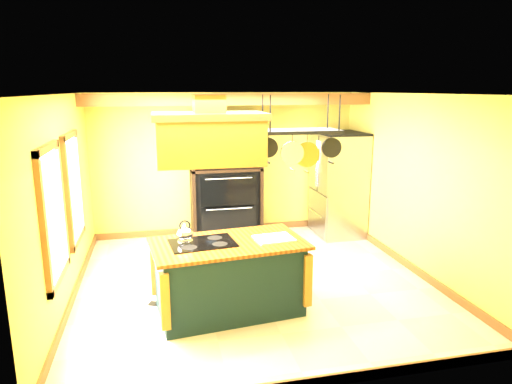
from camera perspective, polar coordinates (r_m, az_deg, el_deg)
name	(u,v)px	position (r m, az deg, el deg)	size (l,w,h in m)	color
floor	(254,282)	(6.81, -0.24, -11.20)	(5.00, 5.00, 0.00)	beige
ceiling	(254,94)	(6.22, -0.26, 12.17)	(5.00, 5.00, 0.00)	white
wall_back	(226,164)	(8.79, -3.74, 3.49)	(5.00, 0.02, 2.70)	gold
wall_front	(315,254)	(4.07, 7.38, -7.72)	(5.00, 0.02, 2.70)	gold
wall_left	(64,202)	(6.35, -22.89, -1.14)	(0.02, 5.00, 2.70)	gold
wall_right	(415,184)	(7.32, 19.25, 0.90)	(0.02, 5.00, 2.70)	gold
ceiling_beam	(233,99)	(7.89, -2.95, 11.49)	(5.00, 0.15, 0.20)	brown
window_near	(54,214)	(5.56, -23.98, -2.57)	(0.06, 1.06, 1.56)	brown
window_far	(74,188)	(6.91, -21.80, 0.44)	(0.06, 1.06, 1.56)	brown
kitchen_island	(229,276)	(5.83, -3.45, -10.44)	(1.98, 1.25, 1.11)	black
range_hood	(210,136)	(5.36, -5.81, 6.95)	(1.30, 0.74, 0.80)	#AD6E2B
pot_rack	(300,139)	(5.61, 5.54, 6.66)	(1.00, 0.47, 0.89)	black
refrigerator	(338,186)	(8.85, 10.22, 0.71)	(0.84, 0.99, 1.94)	#94969C
hutch	(226,190)	(8.62, -3.78, 0.23)	(1.31, 0.60, 2.32)	black
floor_register	(159,304)	(6.30, -12.02, -13.53)	(0.28, 0.12, 0.01)	black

